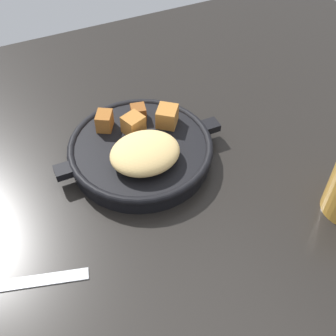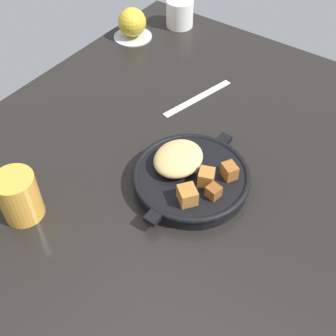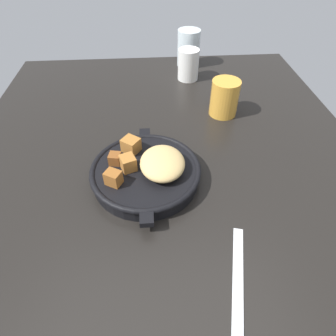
{
  "view_description": "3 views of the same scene",
  "coord_description": "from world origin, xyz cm",
  "px_view_note": "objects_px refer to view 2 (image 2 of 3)",
  "views": [
    {
      "loc": [
        17.39,
        40.41,
        49.66
      ],
      "look_at": [
        1.56,
        4.83,
        6.85
      ],
      "focal_mm": 46.99,
      "sensor_mm": 36.0,
      "label": 1
    },
    {
      "loc": [
        -44.39,
        -32.17,
        62.84
      ],
      "look_at": [
        0.71,
        0.1,
        3.11
      ],
      "focal_mm": 46.47,
      "sensor_mm": 36.0,
      "label": 2
    },
    {
      "loc": [
        42.68,
        -2.77,
        41.96
      ],
      "look_at": [
        4.71,
        -0.01,
        5.36
      ],
      "focal_mm": 30.38,
      "sensor_mm": 36.0,
      "label": 3
    }
  ],
  "objects_px": {
    "butter_knife": "(198,98)",
    "ceramic_mug_white": "(180,13)",
    "red_apple": "(132,22)",
    "juice_glass_amber": "(19,196)",
    "cast_iron_skillet": "(190,176)"
  },
  "relations": [
    {
      "from": "red_apple",
      "to": "butter_knife",
      "type": "relative_size",
      "value": 0.38
    },
    {
      "from": "butter_knife",
      "to": "ceramic_mug_white",
      "type": "xyz_separation_m",
      "value": [
        0.25,
        0.22,
        0.04
      ]
    },
    {
      "from": "butter_knife",
      "to": "ceramic_mug_white",
      "type": "distance_m",
      "value": 0.34
    },
    {
      "from": "butter_knife",
      "to": "ceramic_mug_white",
      "type": "bearing_deg",
      "value": 56.48
    },
    {
      "from": "ceramic_mug_white",
      "to": "red_apple",
      "type": "bearing_deg",
      "value": 151.55
    },
    {
      "from": "butter_knife",
      "to": "ceramic_mug_white",
      "type": "height_order",
      "value": "ceramic_mug_white"
    },
    {
      "from": "red_apple",
      "to": "juice_glass_amber",
      "type": "relative_size",
      "value": 0.83
    },
    {
      "from": "red_apple",
      "to": "ceramic_mug_white",
      "type": "bearing_deg",
      "value": -28.45
    },
    {
      "from": "cast_iron_skillet",
      "to": "butter_knife",
      "type": "height_order",
      "value": "cast_iron_skillet"
    },
    {
      "from": "red_apple",
      "to": "butter_knife",
      "type": "height_order",
      "value": "red_apple"
    },
    {
      "from": "cast_iron_skillet",
      "to": "red_apple",
      "type": "relative_size",
      "value": 3.46
    },
    {
      "from": "juice_glass_amber",
      "to": "ceramic_mug_white",
      "type": "bearing_deg",
      "value": 11.95
    },
    {
      "from": "cast_iron_skillet",
      "to": "ceramic_mug_white",
      "type": "bearing_deg",
      "value": 36.39
    },
    {
      "from": "juice_glass_amber",
      "to": "red_apple",
      "type": "bearing_deg",
      "value": 20.54
    },
    {
      "from": "red_apple",
      "to": "ceramic_mug_white",
      "type": "xyz_separation_m",
      "value": [
        0.13,
        -0.07,
        -0.01
      ]
    }
  ]
}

